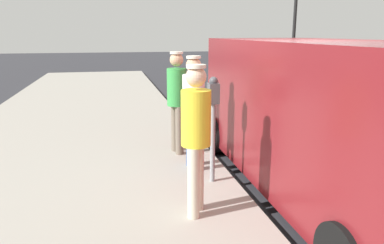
{
  "coord_description": "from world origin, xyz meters",
  "views": [
    {
      "loc": [
        2.72,
        5.19,
        2.25
      ],
      "look_at": [
        1.65,
        0.32,
        1.05
      ],
      "focal_mm": 34.75,
      "sensor_mm": 36.0,
      "label": 1
    }
  ],
  "objects_px": {
    "parking_meter_near": "(213,112)",
    "traffic_light_corner": "(311,6)",
    "pedestrian_in_yellow": "(196,131)",
    "parked_van": "(325,114)",
    "pedestrian_in_green": "(177,96)",
    "pedestrian_in_white": "(194,105)"
  },
  "relations": [
    {
      "from": "parking_meter_near",
      "to": "traffic_light_corner",
      "type": "distance_m",
      "value": 15.01
    },
    {
      "from": "pedestrian_in_yellow",
      "to": "parked_van",
      "type": "bearing_deg",
      "value": -164.51
    },
    {
      "from": "pedestrian_in_green",
      "to": "parked_van",
      "type": "height_order",
      "value": "parked_van"
    },
    {
      "from": "parking_meter_near",
      "to": "pedestrian_in_green",
      "type": "xyz_separation_m",
      "value": [
        0.26,
        -1.43,
        0.0
      ]
    },
    {
      "from": "parking_meter_near",
      "to": "parked_van",
      "type": "distance_m",
      "value": 1.54
    },
    {
      "from": "parking_meter_near",
      "to": "pedestrian_in_yellow",
      "type": "relative_size",
      "value": 0.86
    },
    {
      "from": "pedestrian_in_white",
      "to": "traffic_light_corner",
      "type": "height_order",
      "value": "traffic_light_corner"
    },
    {
      "from": "pedestrian_in_white",
      "to": "parked_van",
      "type": "relative_size",
      "value": 0.34
    },
    {
      "from": "pedestrian_in_white",
      "to": "traffic_light_corner",
      "type": "distance_m",
      "value": 14.61
    },
    {
      "from": "pedestrian_in_green",
      "to": "parking_meter_near",
      "type": "bearing_deg",
      "value": 100.15
    },
    {
      "from": "pedestrian_in_green",
      "to": "parked_van",
      "type": "distance_m",
      "value": 2.51
    },
    {
      "from": "parking_meter_near",
      "to": "pedestrian_in_yellow",
      "type": "height_order",
      "value": "pedestrian_in_yellow"
    },
    {
      "from": "traffic_light_corner",
      "to": "pedestrian_in_white",
      "type": "bearing_deg",
      "value": 54.01
    },
    {
      "from": "pedestrian_in_white",
      "to": "parked_van",
      "type": "bearing_deg",
      "value": 149.59
    },
    {
      "from": "pedestrian_in_white",
      "to": "parked_van",
      "type": "distance_m",
      "value": 1.91
    },
    {
      "from": "parking_meter_near",
      "to": "parked_van",
      "type": "bearing_deg",
      "value": 166.38
    },
    {
      "from": "parking_meter_near",
      "to": "pedestrian_in_yellow",
      "type": "xyz_separation_m",
      "value": [
        0.45,
        0.9,
        -0.01
      ]
    },
    {
      "from": "pedestrian_in_yellow",
      "to": "parking_meter_near",
      "type": "bearing_deg",
      "value": -116.59
    },
    {
      "from": "pedestrian_in_green",
      "to": "traffic_light_corner",
      "type": "height_order",
      "value": "traffic_light_corner"
    },
    {
      "from": "pedestrian_in_white",
      "to": "pedestrian_in_yellow",
      "type": "xyz_separation_m",
      "value": [
        0.31,
        1.51,
        -0.0
      ]
    },
    {
      "from": "parking_meter_near",
      "to": "pedestrian_in_green",
      "type": "bearing_deg",
      "value": -79.85
    },
    {
      "from": "pedestrian_in_white",
      "to": "traffic_light_corner",
      "type": "relative_size",
      "value": 0.34
    }
  ]
}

